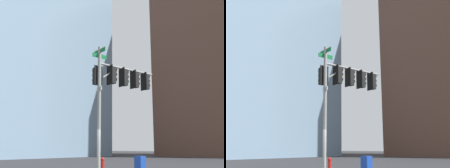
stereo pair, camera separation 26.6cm
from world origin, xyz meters
The scene contains 5 objects.
signal_pole_assembly centered at (1.67, 0.04, 5.25)m, with size 4.62×1.58×7.25m.
fire_hydrant centered at (4.08, 3.47, 0.47)m, with size 0.34×0.26×0.87m.
newspaper_box centered at (3.41, -0.20, 0.53)m, with size 0.44×0.56×1.05m, color #193FA5.
building_brick_midblock centered at (26.91, 43.51, 22.86)m, with size 21.19×16.92×45.73m, color brown.
building_brick_farside centered at (18.28, 43.55, 18.89)m, with size 23.72×16.05×37.78m, color brown.
Camera 1 is at (-10.81, -10.18, 1.53)m, focal length 44.49 mm.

